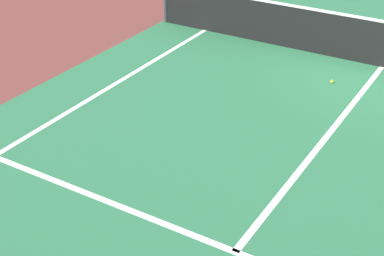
# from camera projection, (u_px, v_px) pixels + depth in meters

# --- Properties ---
(ground_plane) EXTENTS (60.00, 60.00, 0.00)m
(ground_plane) POSITION_uv_depth(u_px,v_px,m) (382.00, 67.00, 11.75)
(ground_plane) COLOR brown
(court_surface_inbounds) EXTENTS (10.62, 24.40, 0.00)m
(court_surface_inbounds) POSITION_uv_depth(u_px,v_px,m) (382.00, 67.00, 11.75)
(court_surface_inbounds) COLOR #2D7247
(court_surface_inbounds) RESTS_ON ground_plane
(line_sideline_left) EXTENTS (0.10, 11.89, 0.01)m
(line_sideline_left) POSITION_uv_depth(u_px,v_px,m) (16.00, 143.00, 9.17)
(line_sideline_left) COLOR white
(line_sideline_left) RESTS_ON ground_plane
(line_service_near) EXTENTS (8.22, 0.10, 0.01)m
(line_service_near) POSITION_uv_depth(u_px,v_px,m) (235.00, 252.00, 6.98)
(line_service_near) COLOR white
(line_service_near) RESTS_ON ground_plane
(line_center_service) EXTENTS (0.10, 6.40, 0.01)m
(line_center_service) POSITION_uv_depth(u_px,v_px,m) (327.00, 136.00, 9.36)
(line_center_service) COLOR white
(line_center_service) RESTS_ON ground_plane
(tennis_ball_near_net) EXTENTS (0.07, 0.07, 0.07)m
(tennis_ball_near_net) POSITION_uv_depth(u_px,v_px,m) (332.00, 81.00, 11.08)
(tennis_ball_near_net) COLOR #CCE033
(tennis_ball_near_net) RESTS_ON ground_plane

